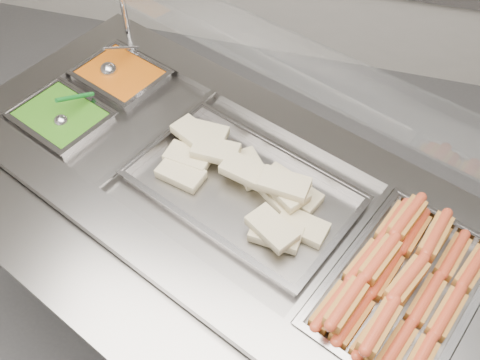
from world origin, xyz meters
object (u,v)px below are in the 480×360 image
(pan_hotdogs, at_px, (401,293))
(steam_counter, at_px, (230,252))
(sneeze_guard, at_px, (273,50))
(ladle, at_px, (110,69))
(serving_spoon, at_px, (64,117))
(pan_wraps, at_px, (242,191))

(pan_hotdogs, bearing_deg, steam_counter, 157.55)
(sneeze_guard, relative_size, ladle, 8.76)
(steam_counter, height_order, pan_hotdogs, pan_hotdogs)
(steam_counter, height_order, serving_spoon, serving_spoon)
(pan_wraps, bearing_deg, sneeze_guard, 82.90)
(steam_counter, bearing_deg, sneeze_guard, 67.56)
(serving_spoon, bearing_deg, steam_counter, -8.75)
(steam_counter, xyz_separation_m, pan_wraps, (0.06, -0.03, 0.47))
(sneeze_guard, height_order, ladle, sneeze_guard)
(pan_hotdogs, height_order, ladle, ladle)
(sneeze_guard, distance_m, ladle, 0.86)
(ladle, bearing_deg, pan_wraps, -32.39)
(sneeze_guard, xyz_separation_m, pan_hotdogs, (0.55, -0.49, -0.45))
(pan_hotdogs, relative_size, ladle, 3.41)
(pan_wraps, xyz_separation_m, serving_spoon, (-0.76, 0.13, 0.04))
(pan_wraps, bearing_deg, serving_spoon, 170.07)
(pan_hotdogs, distance_m, serving_spoon, 1.39)
(steam_counter, distance_m, pan_hotdogs, 0.83)
(pan_wraps, bearing_deg, ladle, 147.61)
(ladle, bearing_deg, serving_spoon, -98.44)
(pan_wraps, xyz_separation_m, ladle, (-0.71, 0.45, 0.04))
(pan_wraps, relative_size, serving_spoon, 4.47)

